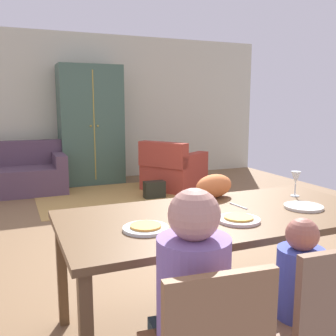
# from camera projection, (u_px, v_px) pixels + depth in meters

# --- Properties ---
(ground_plane) EXTENTS (7.14, 6.52, 0.02)m
(ground_plane) POSITION_uv_depth(u_px,v_px,m) (149.00, 231.00, 4.41)
(ground_plane) COLOR brown
(back_wall) EXTENTS (7.14, 0.10, 2.70)m
(back_wall) POSITION_uv_depth(u_px,v_px,m) (88.00, 108.00, 7.19)
(back_wall) COLOR beige
(back_wall) RESTS_ON ground_plane
(dining_table) EXTENTS (2.00, 0.96, 0.76)m
(dining_table) POSITION_uv_depth(u_px,v_px,m) (222.00, 223.00, 2.40)
(dining_table) COLOR brown
(dining_table) RESTS_ON ground_plane
(plate_near_man) EXTENTS (0.25, 0.25, 0.02)m
(plate_near_man) POSITION_uv_depth(u_px,v_px,m) (146.00, 228.00, 2.07)
(plate_near_man) COLOR white
(plate_near_man) RESTS_ON dining_table
(pizza_near_man) EXTENTS (0.17, 0.17, 0.01)m
(pizza_near_man) POSITION_uv_depth(u_px,v_px,m) (146.00, 226.00, 2.06)
(pizza_near_man) COLOR gold
(pizza_near_man) RESTS_ON plate_near_man
(plate_near_child) EXTENTS (0.25, 0.25, 0.02)m
(plate_near_child) POSITION_uv_depth(u_px,v_px,m) (239.00, 220.00, 2.22)
(plate_near_child) COLOR silver
(plate_near_child) RESTS_ON dining_table
(pizza_near_child) EXTENTS (0.17, 0.17, 0.01)m
(pizza_near_child) POSITION_uv_depth(u_px,v_px,m) (239.00, 217.00, 2.22)
(pizza_near_child) COLOR gold
(pizza_near_child) RESTS_ON plate_near_child
(plate_near_woman) EXTENTS (0.25, 0.25, 0.02)m
(plate_near_woman) POSITION_uv_depth(u_px,v_px,m) (303.00, 207.00, 2.50)
(plate_near_woman) COLOR silver
(plate_near_woman) RESTS_ON dining_table
(wine_glass) EXTENTS (0.07, 0.07, 0.19)m
(wine_glass) POSITION_uv_depth(u_px,v_px,m) (296.00, 179.00, 2.80)
(wine_glass) COLOR silver
(wine_glass) RESTS_ON dining_table
(fork) EXTENTS (0.05, 0.15, 0.01)m
(fork) POSITION_uv_depth(u_px,v_px,m) (182.00, 221.00, 2.23)
(fork) COLOR silver
(fork) RESTS_ON dining_table
(knife) EXTENTS (0.03, 0.17, 0.01)m
(knife) POSITION_uv_depth(u_px,v_px,m) (238.00, 206.00, 2.54)
(knife) COLOR silver
(knife) RESTS_ON dining_table
(person_man) EXTENTS (0.30, 0.41, 1.11)m
(person_man) POSITION_uv_depth(u_px,v_px,m) (190.00, 325.00, 1.62)
(person_man) COLOR #273D47
(person_man) RESTS_ON ground_plane
(dining_chair_child) EXTENTS (0.45, 0.45, 0.87)m
(dining_chair_child) POSITION_uv_depth(u_px,v_px,m) (319.00, 323.00, 1.67)
(dining_chair_child) COLOR #835F44
(dining_chair_child) RESTS_ON ground_plane
(person_child) EXTENTS (0.22, 0.29, 0.92)m
(person_child) POSITION_uv_depth(u_px,v_px,m) (293.00, 316.00, 1.83)
(person_child) COLOR #304144
(person_child) RESTS_ON ground_plane
(cat) EXTENTS (0.35, 0.24, 0.17)m
(cat) POSITION_uv_depth(u_px,v_px,m) (214.00, 186.00, 2.77)
(cat) COLOR orange
(cat) RESTS_ON dining_table
(area_rug) EXTENTS (2.60, 1.80, 0.01)m
(area_rug) POSITION_uv_depth(u_px,v_px,m) (123.00, 196.00, 6.02)
(area_rug) COLOR #B08745
(area_rug) RESTS_ON ground_plane
(couch) EXTENTS (1.81, 0.86, 0.82)m
(couch) POSITION_uv_depth(u_px,v_px,m) (6.00, 175.00, 6.11)
(couch) COLOR #533D4E
(couch) RESTS_ON ground_plane
(armchair) EXTENTS (1.19, 1.18, 0.82)m
(armchair) POSITION_uv_depth(u_px,v_px,m) (173.00, 170.00, 6.47)
(armchair) COLOR #A43A2B
(armchair) RESTS_ON ground_plane
(armoire) EXTENTS (1.10, 0.59, 2.10)m
(armoire) POSITION_uv_depth(u_px,v_px,m) (91.00, 125.00, 6.87)
(armoire) COLOR #3E5B4A
(armoire) RESTS_ON ground_plane
(handbag) EXTENTS (0.32, 0.16, 0.26)m
(handbag) POSITION_uv_depth(u_px,v_px,m) (154.00, 190.00, 5.88)
(handbag) COLOR black
(handbag) RESTS_ON ground_plane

